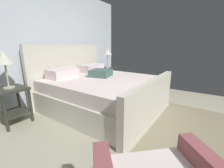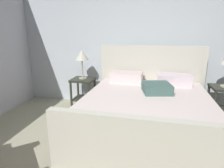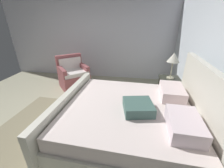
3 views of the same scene
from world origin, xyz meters
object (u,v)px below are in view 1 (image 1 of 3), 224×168
Objects in this scene: bed at (100,90)px; table_lamp_left at (4,59)px; nightstand_left at (11,100)px; nightstand_right at (108,74)px; table_lamp_right at (107,52)px.

bed is 3.82× the size of table_lamp_left.
bed reaches higher than nightstand_left.
nightstand_left is at bearing 148.33° from bed.
bed is at bearing -31.67° from table_lamp_left.
table_lamp_left is at bearing 177.67° from nightstand_right.
table_lamp_right is 2.61m from table_lamp_left.
nightstand_left is (-2.61, 0.11, 0.00)m from nightstand_right.
nightstand_right is at bearing -2.33° from table_lamp_left.
table_lamp_left is at bearing 177.67° from table_lamp_right.
bed reaches higher than table_lamp_left.
nightstand_left is at bearing -63.43° from table_lamp_left.
nightstand_left is at bearing 177.67° from table_lamp_right.
nightstand_left is at bearing 177.67° from nightstand_right.
nightstand_left is 1.04× the size of table_lamp_left.
table_lamp_right is at bearing -2.33° from nightstand_left.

